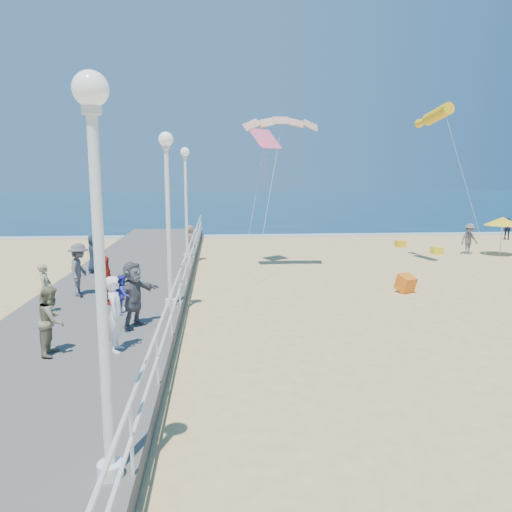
{
  "coord_description": "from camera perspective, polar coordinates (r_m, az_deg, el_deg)",
  "views": [
    {
      "loc": [
        -3.85,
        -15.37,
        4.5
      ],
      "look_at": [
        -2.5,
        2.0,
        1.6
      ],
      "focal_mm": 35.0,
      "sensor_mm": 36.0,
      "label": 1
    }
  ],
  "objects": [
    {
      "name": "beach_umbrella",
      "position": [
        30.42,
        26.34,
        3.59
      ],
      "size": [
        1.9,
        1.9,
        2.14
      ],
      "color": "white",
      "rests_on": "ground"
    },
    {
      "name": "beach_chair_left",
      "position": [
        29.86,
        19.97,
        0.6
      ],
      "size": [
        0.55,
        0.55,
        0.4
      ],
      "primitive_type": "cube",
      "color": "yellow",
      "rests_on": "ground"
    },
    {
      "name": "spectator_5",
      "position": [
        13.75,
        -13.85,
        -4.29
      ],
      "size": [
        1.29,
        1.71,
        1.8
      ],
      "primitive_type": "imported",
      "rotation": [
        0.0,
        0.0,
        1.05
      ],
      "color": "#5D5D62",
      "rests_on": "boardwalk"
    },
    {
      "name": "kite_parafoil",
      "position": [
        22.75,
        2.89,
        15.21
      ],
      "size": [
        3.4,
        0.94,
        0.65
      ],
      "primitive_type": null,
      "rotation": [
        0.44,
        0.0,
        0.0
      ],
      "color": "#C14D16"
    },
    {
      "name": "ocean",
      "position": [
        80.59,
        -1.7,
        6.26
      ],
      "size": [
        160.0,
        90.0,
        0.05
      ],
      "primitive_type": "cube",
      "color": "#0C2E4A",
      "rests_on": "ground"
    },
    {
      "name": "beach_chair_right",
      "position": [
        31.96,
        16.18,
        1.34
      ],
      "size": [
        0.55,
        0.55,
        0.4
      ],
      "primitive_type": "cube",
      "color": "yellow",
      "rests_on": "ground"
    },
    {
      "name": "spectator_4",
      "position": [
        21.76,
        -18.07,
        0.24
      ],
      "size": [
        0.51,
        0.78,
        1.59
      ],
      "primitive_type": "imported",
      "rotation": [
        0.0,
        0.0,
        1.56
      ],
      "color": "#182536",
      "rests_on": "boardwalk"
    },
    {
      "name": "lamp_post_mid",
      "position": [
        15.47,
        -10.06,
        6.2
      ],
      "size": [
        0.44,
        0.44,
        5.32
      ],
      "color": "white",
      "rests_on": "boardwalk"
    },
    {
      "name": "box_kite",
      "position": [
        19.82,
        16.72,
        -3.19
      ],
      "size": [
        0.78,
        0.87,
        0.74
      ],
      "primitive_type": "cube",
      "rotation": [
        0.31,
        0.0,
        0.4
      ],
      "color": "#EA3A0D",
      "rests_on": "ground"
    },
    {
      "name": "surf_line",
      "position": [
        36.35,
        1.67,
        2.38
      ],
      "size": [
        160.0,
        1.2,
        0.04
      ],
      "primitive_type": "cube",
      "color": "white",
      "rests_on": "ground"
    },
    {
      "name": "spectator_1",
      "position": [
        12.34,
        -22.3,
        -6.82
      ],
      "size": [
        0.61,
        0.78,
        1.58
      ],
      "primitive_type": "imported",
      "rotation": [
        0.0,
        0.0,
        1.58
      ],
      "color": "gray",
      "rests_on": "boardwalk"
    },
    {
      "name": "beach_walker_a",
      "position": [
        30.36,
        23.19,
        1.81
      ],
      "size": [
        1.25,
        0.93,
        1.73
      ],
      "primitive_type": "imported",
      "rotation": [
        0.0,
        0.0,
        0.28
      ],
      "color": "#57585C",
      "rests_on": "ground"
    },
    {
      "name": "kite_windsock",
      "position": [
        25.37,
        20.09,
        14.99
      ],
      "size": [
        1.05,
        2.91,
        1.13
      ],
      "primitive_type": "cylinder",
      "rotation": [
        1.36,
        0.0,
        0.17
      ],
      "color": "yellow"
    },
    {
      "name": "kite_diamond_pink",
      "position": [
        24.19,
        1.03,
        13.28
      ],
      "size": [
        1.66,
        1.59,
        0.95
      ],
      "primitive_type": "cube",
      "rotation": [
        0.77,
        0.0,
        0.65
      ],
      "color": "#F05886"
    },
    {
      "name": "spectator_6",
      "position": [
        15.9,
        -22.94,
        -3.45
      ],
      "size": [
        0.4,
        0.57,
        1.51
      ],
      "primitive_type": "imported",
      "rotation": [
        0.0,
        0.0,
        1.63
      ],
      "color": "#99956A",
      "rests_on": "boardwalk"
    },
    {
      "name": "beach_walker_b",
      "position": [
        38.16,
        26.81,
        2.79
      ],
      "size": [
        0.94,
        0.76,
        1.49
      ],
      "primitive_type": "imported",
      "rotation": [
        0.0,
        0.0,
        2.61
      ],
      "color": "#1A1835",
      "rests_on": "ground"
    },
    {
      "name": "toddler_held",
      "position": [
        12.02,
        -14.98,
        -4.26
      ],
      "size": [
        0.35,
        0.45,
        0.94
      ],
      "primitive_type": "imported",
      "rotation": [
        0.0,
        0.0,
        1.57
      ],
      "color": "#3135B7",
      "rests_on": "boardwalk"
    },
    {
      "name": "boardwalk",
      "position": [
        16.37,
        -17.26,
        -6.21
      ],
      "size": [
        5.0,
        44.0,
        0.4
      ],
      "primitive_type": "cube",
      "color": "#64605B",
      "rests_on": "ground"
    },
    {
      "name": "spectator_3",
      "position": [
        16.38,
        -16.83,
        -2.67
      ],
      "size": [
        0.52,
        0.96,
        1.55
      ],
      "primitive_type": "imported",
      "rotation": [
        0.0,
        0.0,
        1.41
      ],
      "color": "red",
      "rests_on": "boardwalk"
    },
    {
      "name": "spectator_2",
      "position": [
        17.79,
        -19.55,
        -1.48
      ],
      "size": [
        0.67,
        1.16,
        1.79
      ],
      "primitive_type": "imported",
      "rotation": [
        0.0,
        0.0,
        1.57
      ],
      "color": "#545358",
      "rests_on": "boardwalk"
    },
    {
      "name": "railing",
      "position": [
        15.75,
        -8.73,
        -2.56
      ],
      "size": [
        0.05,
        42.0,
        0.55
      ],
      "color": "white",
      "rests_on": "boardwalk"
    },
    {
      "name": "woman_holding_toddler",
      "position": [
        12.01,
        -15.73,
        -6.41
      ],
      "size": [
        0.43,
        0.65,
        1.78
      ],
      "primitive_type": "imported",
      "rotation": [
        0.0,
        0.0,
        1.57
      ],
      "color": "white",
      "rests_on": "boardwalk"
    },
    {
      "name": "lamp_post_far",
      "position": [
        24.43,
        -8.03,
        7.39
      ],
      "size": [
        0.44,
        0.44,
        5.32
      ],
      "color": "white",
      "rests_on": "boardwalk"
    },
    {
      "name": "lamp_post_near",
      "position": [
        6.6,
        -17.57,
        1.7
      ],
      "size": [
        0.44,
        0.44,
        5.32
      ],
      "color": "white",
      "rests_on": "boardwalk"
    },
    {
      "name": "beach_walker_c",
      "position": [
        28.18,
        -7.54,
        1.86
      ],
      "size": [
        0.77,
        0.93,
        1.64
      ],
      "primitive_type": "imported",
      "rotation": [
        0.0,
        0.0,
        -1.22
      ],
      "color": "#7D6956",
      "rests_on": "ground"
    },
    {
      "name": "ground",
      "position": [
        16.47,
        9.31,
        -6.53
      ],
      "size": [
        160.0,
        160.0,
        0.0
      ],
      "primitive_type": "plane",
      "color": "#E6C178",
      "rests_on": "ground"
    }
  ]
}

